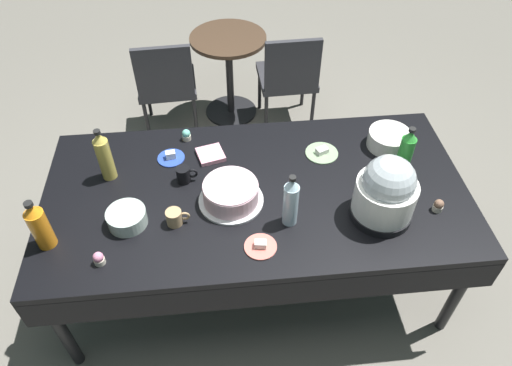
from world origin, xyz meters
TOP-DOWN VIEW (x-y plane):
  - ground at (0.00, 0.00)m, footprint 9.00×9.00m
  - potluck_table at (0.00, 0.00)m, footprint 2.20×1.10m
  - frosted_layer_cake at (-0.13, -0.07)m, footprint 0.33×0.33m
  - slow_cooker at (0.59, -0.23)m, footprint 0.30×0.30m
  - glass_salad_bowl at (-0.64, -0.16)m, footprint 0.19×0.19m
  - ceramic_snack_bowl at (0.78, 0.27)m, footprint 0.24×0.24m
  - dessert_plate_coral at (-0.02, -0.37)m, footprint 0.15×0.15m
  - dessert_plate_cobalt at (-0.45, 0.29)m, footprint 0.15×0.15m
  - dessert_plate_sage at (0.39, 0.24)m, footprint 0.18×0.18m
  - cupcake_lemon at (0.88, -0.23)m, footprint 0.05×0.05m
  - cupcake_mint at (-0.36, 0.44)m, footprint 0.05×0.05m
  - cupcake_berry at (-0.75, -0.38)m, footprint 0.05×0.05m
  - soda_bottle_lime_soda at (0.78, 0.05)m, footprint 0.08×0.08m
  - soda_bottle_ginger_ale at (-0.77, 0.18)m, footprint 0.08×0.08m
  - soda_bottle_orange_juice at (-1.00, -0.25)m, footprint 0.09×0.09m
  - soda_bottle_water at (0.14, -0.23)m, footprint 0.07×0.07m
  - coffee_mug_tan at (-0.41, -0.18)m, footprint 0.12×0.08m
  - coffee_mug_black at (-0.37, 0.10)m, footprint 0.11×0.07m
  - paper_napkin_stack at (-0.23, 0.28)m, footprint 0.17×0.17m
  - maroon_chair_left at (-0.55, 1.46)m, footprint 0.46×0.46m
  - maroon_chair_right at (0.40, 1.46)m, footprint 0.45×0.45m
  - round_cafe_table at (-0.05, 1.68)m, footprint 0.60×0.60m

SIDE VIEW (x-z plane):
  - ground at x=0.00m, z-range 0.00..0.00m
  - maroon_chair_left at x=-0.55m, z-range 0.07..0.92m
  - maroon_chair_right at x=0.40m, z-range 0.07..0.92m
  - round_cafe_table at x=-0.05m, z-range 0.14..0.86m
  - potluck_table at x=0.00m, z-range 0.31..1.06m
  - dessert_plate_sage at x=0.39m, z-range 0.74..0.78m
  - dessert_plate_coral at x=-0.02m, z-range 0.74..0.78m
  - dessert_plate_cobalt at x=-0.45m, z-range 0.74..0.79m
  - paper_napkin_stack at x=-0.23m, z-range 0.75..0.77m
  - cupcake_lemon at x=0.88m, z-range 0.75..0.82m
  - cupcake_mint at x=-0.36m, z-range 0.75..0.82m
  - cupcake_berry at x=-0.75m, z-range 0.75..0.82m
  - glass_salad_bowl at x=-0.64m, z-range 0.75..0.83m
  - coffee_mug_tan at x=-0.41m, z-range 0.75..0.83m
  - coffee_mug_black at x=-0.37m, z-range 0.75..0.84m
  - ceramic_snack_bowl at x=0.78m, z-range 0.75..0.85m
  - frosted_layer_cake at x=-0.13m, z-range 0.75..0.87m
  - soda_bottle_orange_juice at x=-1.00m, z-range 0.74..1.02m
  - soda_bottle_lime_soda at x=0.78m, z-range 0.74..1.04m
  - soda_bottle_water at x=0.14m, z-range 0.74..1.04m
  - soda_bottle_ginger_ale at x=-0.77m, z-range 0.74..1.05m
  - slow_cooker at x=0.59m, z-range 0.73..1.09m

